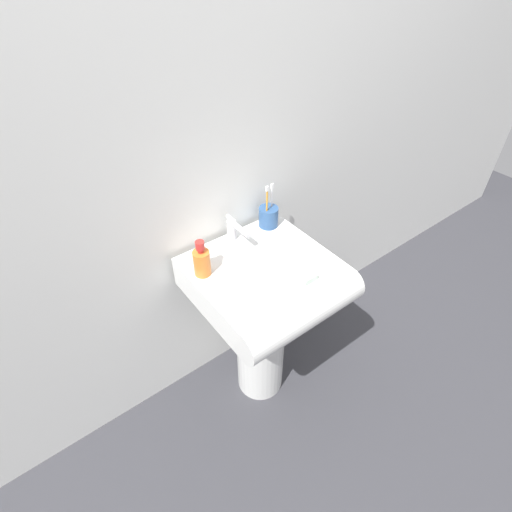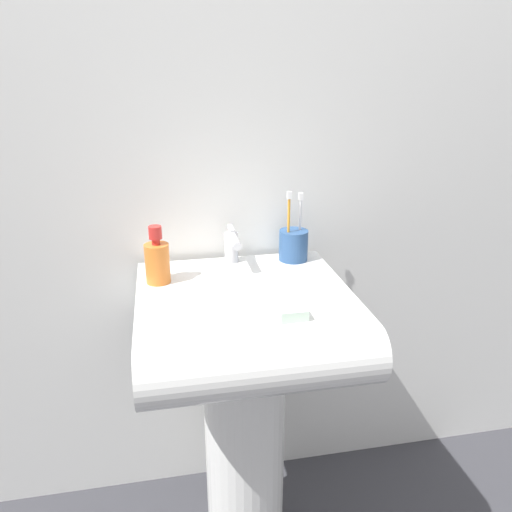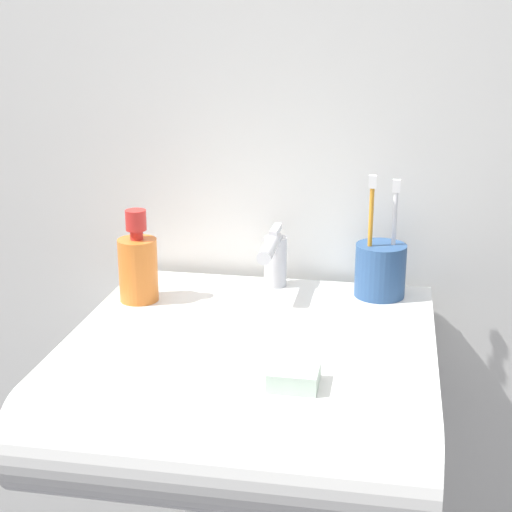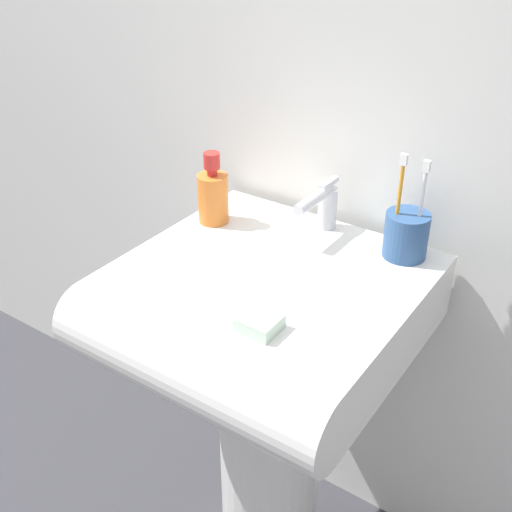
{
  "view_description": "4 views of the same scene",
  "coord_description": "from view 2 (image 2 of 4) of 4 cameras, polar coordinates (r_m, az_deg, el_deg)",
  "views": [
    {
      "loc": [
        -0.68,
        -0.87,
        1.77
      ],
      "look_at": [
        -0.04,
        -0.02,
        0.85
      ],
      "focal_mm": 28.0,
      "sensor_mm": 36.0,
      "label": 1
    },
    {
      "loc": [
        -0.18,
        -1.08,
        1.28
      ],
      "look_at": [
        0.03,
        -0.02,
        0.87
      ],
      "focal_mm": 35.0,
      "sensor_mm": 36.0,
      "label": 2
    },
    {
      "loc": [
        0.19,
        -1.02,
        1.22
      ],
      "look_at": [
        -0.0,
        0.02,
        0.89
      ],
      "focal_mm": 55.0,
      "sensor_mm": 36.0,
      "label": 3
    },
    {
      "loc": [
        0.52,
        -0.81,
        1.38
      ],
      "look_at": [
        -0.04,
        0.0,
        0.79
      ],
      "focal_mm": 45.0,
      "sensor_mm": 36.0,
      "label": 4
    }
  ],
  "objects": [
    {
      "name": "faucet",
      "position": [
        1.35,
        -2.81,
        1.34
      ],
      "size": [
        0.04,
        0.14,
        0.1
      ],
      "color": "silver",
      "rests_on": "sink_basin"
    },
    {
      "name": "sink_pedestal",
      "position": [
        1.46,
        -1.3,
        -20.42
      ],
      "size": [
        0.22,
        0.22,
        0.65
      ],
      "primitive_type": "cylinder",
      "color": "white",
      "rests_on": "ground"
    },
    {
      "name": "sink_basin",
      "position": [
        1.19,
        -1.03,
        -7.72
      ],
      "size": [
        0.51,
        0.52,
        0.13
      ],
      "color": "white",
      "rests_on": "sink_pedestal"
    },
    {
      "name": "bar_soap",
      "position": [
        1.08,
        4.13,
        -6.41
      ],
      "size": [
        0.06,
        0.06,
        0.02
      ],
      "primitive_type": "cube",
      "color": "silver",
      "rests_on": "sink_basin"
    },
    {
      "name": "wall_back",
      "position": [
        1.37,
        -3.64,
        17.2
      ],
      "size": [
        5.0,
        0.05,
        2.4
      ],
      "primitive_type": "cube",
      "color": "silver",
      "rests_on": "ground"
    },
    {
      "name": "soap_bottle",
      "position": [
        1.25,
        -11.22,
        -0.53
      ],
      "size": [
        0.06,
        0.06,
        0.15
      ],
      "color": "orange",
      "rests_on": "sink_basin"
    },
    {
      "name": "toothbrush_cup",
      "position": [
        1.38,
        4.3,
        1.33
      ],
      "size": [
        0.08,
        0.08,
        0.2
      ],
      "color": "#2D5184",
      "rests_on": "sink_basin"
    }
  ]
}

